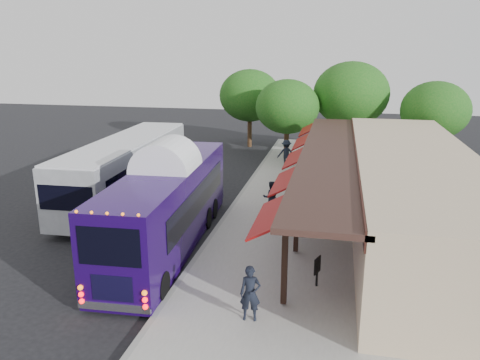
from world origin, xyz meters
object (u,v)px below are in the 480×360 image
Objects in this scene: sign_board at (317,267)px; city_bus at (127,167)px; ped_a at (250,294)px; ped_b at (271,197)px; ped_d at (286,153)px; ped_c at (288,210)px; coach_bus at (168,202)px.

city_bus is at bearing 163.88° from sign_board.
ped_b is (-0.78, 9.46, -0.05)m from ped_a.
ped_d reaches higher than ped_b.
ped_c is (0.26, 7.53, 0.02)m from ped_a.
ped_b is at bearing -8.34° from city_bus.
ped_b is at bearing 87.94° from ped_a.
ped_b is 1.52× the size of sign_board.
coach_bus is 10.74× the size of sign_board.
ped_b is at bearing 131.15° from sign_board.
coach_bus is at bearing 17.20° from ped_c.
ped_c is at bearing 127.87° from sign_board.
ped_a is (8.69, -10.34, -0.83)m from city_bus.
city_bus is 13.53m from ped_a.
sign_board is at bearing 94.99° from ped_c.
sign_board is (10.51, -7.88, -0.97)m from city_bus.
city_bus is at bearing -24.20° from ped_b.
ped_a is at bearing 75.90° from ped_c.
coach_bus is at bearing 33.85° from ped_b.
coach_bus is at bearing 124.62° from ped_a.
ped_a reaches higher than sign_board.
ped_d is 16.80m from sign_board.
city_bus reaches higher than ped_d.
ped_d reaches higher than ped_c.
sign_board is at bearing 46.68° from ped_a.
coach_bus reaches higher than ped_b.
ped_d is at bearing 74.26° from coach_bus.
city_bus is 11.81× the size of sign_board.
sign_board is (1.56, -5.07, -0.16)m from ped_c.
ped_b is at bearing -73.77° from ped_c.
sign_board is (6.18, -2.48, -1.06)m from coach_bus.
ped_c is (4.61, 2.59, -0.90)m from coach_bus.
ped_a reaches higher than ped_b.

